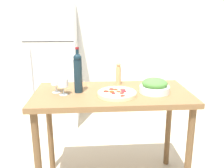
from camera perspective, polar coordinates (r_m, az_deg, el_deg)
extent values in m
cube|color=silver|center=(3.89, -2.09, 12.21)|extent=(6.40, 0.06, 2.60)
cube|color=white|center=(3.63, -13.21, 4.18)|extent=(0.66, 0.63, 1.68)
cube|color=black|center=(3.26, -14.45, 9.39)|extent=(0.64, 0.01, 0.01)
cylinder|color=#B2B2B7|center=(3.37, -17.81, 1.50)|extent=(0.02, 0.02, 0.75)
cube|color=brown|center=(2.12, 0.07, -2.38)|extent=(1.31, 0.68, 0.04)
cylinder|color=brown|center=(2.10, -16.54, -16.95)|extent=(0.06, 0.06, 0.86)
cylinder|color=brown|center=(2.19, 17.11, -15.60)|extent=(0.06, 0.06, 0.86)
cylinder|color=brown|center=(2.58, -13.99, -10.24)|extent=(0.06, 0.06, 0.86)
cylinder|color=brown|center=(2.65, 12.74, -9.43)|extent=(0.06, 0.06, 0.86)
cylinder|color=#142833|center=(2.08, -7.76, 1.77)|extent=(0.07, 0.07, 0.28)
sphere|color=#142833|center=(2.05, -7.92, 5.94)|extent=(0.07, 0.07, 0.07)
cylinder|color=#142833|center=(2.05, -7.96, 6.92)|extent=(0.03, 0.03, 0.07)
cylinder|color=maroon|center=(2.04, -8.00, 8.12)|extent=(0.03, 0.03, 0.02)
cylinder|color=silver|center=(2.07, -10.97, -2.38)|extent=(0.07, 0.07, 0.00)
cylinder|color=silver|center=(2.06, -11.02, -1.45)|extent=(0.01, 0.01, 0.07)
cylinder|color=white|center=(2.05, -11.12, 0.33)|extent=(0.08, 0.08, 0.07)
cylinder|color=maroon|center=(2.05, -11.08, -0.34)|extent=(0.07, 0.07, 0.02)
cylinder|color=silver|center=(2.15, -12.58, -1.84)|extent=(0.07, 0.07, 0.00)
cylinder|color=silver|center=(2.14, -12.64, -0.94)|extent=(0.01, 0.01, 0.07)
cylinder|color=white|center=(2.12, -12.74, 0.79)|extent=(0.08, 0.08, 0.07)
cylinder|color=maroon|center=(2.13, -12.71, 0.22)|extent=(0.07, 0.07, 0.02)
cylinder|color=tan|center=(2.31, 1.48, 1.93)|extent=(0.05, 0.05, 0.17)
sphere|color=tan|center=(2.29, 1.49, 4.40)|extent=(0.04, 0.04, 0.04)
cylinder|color=white|center=(2.12, 9.69, -1.20)|extent=(0.25, 0.25, 0.06)
ellipsoid|color=#478438|center=(2.10, 9.75, 0.13)|extent=(0.21, 0.21, 0.09)
cylinder|color=beige|center=(2.02, 1.16, -2.32)|extent=(0.32, 0.32, 0.02)
torus|color=beige|center=(2.02, 1.16, -1.97)|extent=(0.32, 0.32, 0.02)
cylinder|color=red|center=(1.93, 2.43, -2.74)|extent=(0.04, 0.04, 0.01)
cylinder|color=red|center=(2.09, 2.48, -1.28)|extent=(0.05, 0.05, 0.01)
cylinder|color=red|center=(2.03, -0.03, -1.78)|extent=(0.04, 0.04, 0.01)
cylinder|color=red|center=(2.00, 2.27, -2.12)|extent=(0.03, 0.03, 0.01)
cylinder|color=red|center=(2.04, 1.48, -1.73)|extent=(0.04, 0.04, 0.01)
cylinder|color=red|center=(1.99, 0.31, -2.15)|extent=(0.03, 0.03, 0.01)
cylinder|color=red|center=(2.05, 2.70, -1.70)|extent=(0.04, 0.04, 0.01)
cylinder|color=red|center=(2.11, -0.13, -1.17)|extent=(0.04, 0.04, 0.01)
cylinder|color=red|center=(2.09, 0.80, -1.26)|extent=(0.04, 0.04, 0.01)
cylinder|color=red|center=(2.05, -1.37, -1.68)|extent=(0.04, 0.04, 0.01)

